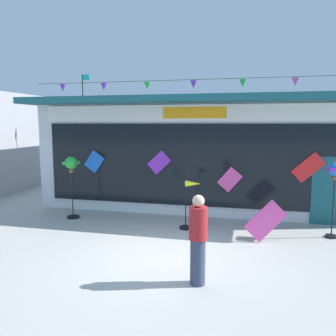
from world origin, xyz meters
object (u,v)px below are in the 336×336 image
wind_spinner_center_left (335,177)px  person_near_camera (198,239)px  kite_shop_building (205,150)px  display_kite_on_ground (266,221)px  wind_spinner_far_left (71,169)px  wind_spinner_left (190,200)px

wind_spinner_center_left → person_near_camera: size_ratio=1.17×
kite_shop_building → wind_spinner_center_left: size_ratio=5.76×
kite_shop_building → display_kite_on_ground: (2.11, -4.77, -1.37)m
wind_spinner_far_left → display_kite_on_ground: wind_spinner_far_left is taller
kite_shop_building → person_near_camera: size_ratio=6.72×
wind_spinner_far_left → wind_spinner_left: 3.83m
wind_spinner_left → display_kite_on_ground: wind_spinner_left is taller
wind_spinner_far_left → display_kite_on_ground: bearing=-8.6°
person_near_camera → wind_spinner_left: bearing=77.4°
wind_spinner_far_left → wind_spinner_center_left: (7.46, -0.15, 0.06)m
display_kite_on_ground → person_near_camera: bearing=-116.4°
wind_spinner_far_left → person_near_camera: wind_spinner_far_left is taller
display_kite_on_ground → kite_shop_building: bearing=113.9°
wind_spinner_left → wind_spinner_far_left: bearing=175.7°
person_near_camera → wind_spinner_far_left: bearing=116.9°
wind_spinner_left → wind_spinner_center_left: 3.79m
person_near_camera → display_kite_on_ground: bearing=38.9°
kite_shop_building → wind_spinner_left: size_ratio=8.15×
wind_spinner_far_left → wind_spinner_left: (3.75, -0.28, -0.70)m
wind_spinner_left → person_near_camera: size_ratio=0.82×
wind_spinner_far_left → wind_spinner_left: size_ratio=1.39×
wind_spinner_far_left → wind_spinner_left: wind_spinner_far_left is taller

